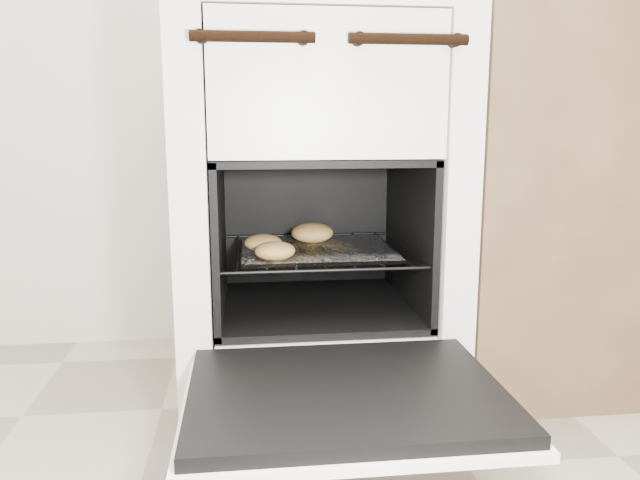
% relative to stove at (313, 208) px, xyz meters
% --- Properties ---
extents(stove, '(0.65, 0.72, 0.99)m').
position_rel_stove_xyz_m(stove, '(0.00, 0.00, 0.00)').
color(stove, white).
rests_on(stove, ground).
extents(oven_door, '(0.58, 0.45, 0.04)m').
position_rel_stove_xyz_m(oven_door, '(-0.00, -0.55, -0.27)').
color(oven_door, black).
rests_on(oven_door, stove).
extents(oven_rack, '(0.47, 0.45, 0.01)m').
position_rel_stove_xyz_m(oven_rack, '(-0.00, -0.07, -0.10)').
color(oven_rack, black).
rests_on(oven_rack, stove).
extents(foil_sheet, '(0.37, 0.32, 0.01)m').
position_rel_stove_xyz_m(foil_sheet, '(-0.00, -0.09, -0.09)').
color(foil_sheet, white).
rests_on(foil_sheet, oven_rack).
extents(baked_rolls, '(0.27, 0.33, 0.05)m').
position_rel_stove_xyz_m(baked_rolls, '(-0.07, -0.10, -0.06)').
color(baked_rolls, tan).
rests_on(baked_rolls, foil_sheet).
extents(counter, '(1.00, 0.67, 1.00)m').
position_rel_stove_xyz_m(counter, '(0.85, 0.07, 0.01)').
color(counter, brown).
rests_on(counter, ground).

